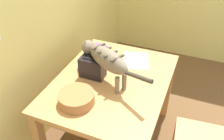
% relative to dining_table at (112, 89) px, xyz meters
% --- Properties ---
extents(wall_rear, '(4.29, 0.11, 2.50)m').
position_rel_dining_table_xyz_m(wall_rear, '(-0.01, 0.69, 0.62)').
color(wall_rear, '#EDD977').
rests_on(wall_rear, ground_plane).
extents(dining_table, '(1.15, 0.88, 0.72)m').
position_rel_dining_table_xyz_m(dining_table, '(0.00, 0.00, 0.00)').
color(dining_table, tan).
rests_on(dining_table, ground_plane).
extents(cat, '(0.38, 0.67, 0.30)m').
position_rel_dining_table_xyz_m(cat, '(-0.02, 0.04, 0.30)').
color(cat, '#7C6E58').
rests_on(cat, dining_table).
extents(saucer_bowl, '(0.21, 0.21, 0.03)m').
position_rel_dining_table_xyz_m(saucer_bowl, '(0.08, 0.24, 0.11)').
color(saucer_bowl, '#3458B8').
rests_on(saucer_bowl, dining_table).
extents(coffee_mug, '(0.12, 0.08, 0.09)m').
position_rel_dining_table_xyz_m(coffee_mug, '(0.08, 0.24, 0.17)').
color(coffee_mug, '#3879C9').
rests_on(coffee_mug, saucer_bowl).
extents(magazine, '(0.34, 0.30, 0.01)m').
position_rel_dining_table_xyz_m(magazine, '(0.34, -0.09, 0.09)').
color(magazine, silver).
rests_on(magazine, dining_table).
extents(book_stack, '(0.21, 0.14, 0.05)m').
position_rel_dining_table_xyz_m(book_stack, '(0.34, 0.29, 0.11)').
color(book_stack, '#559D5B').
rests_on(book_stack, dining_table).
extents(wicker_basket, '(0.26, 0.26, 0.08)m').
position_rel_dining_table_xyz_m(wicker_basket, '(-0.34, 0.14, 0.13)').
color(wicker_basket, '#B07341').
rests_on(wicker_basket, dining_table).
extents(toaster, '(0.12, 0.20, 0.18)m').
position_rel_dining_table_xyz_m(toaster, '(-0.01, 0.17, 0.18)').
color(toaster, black).
rests_on(toaster, dining_table).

